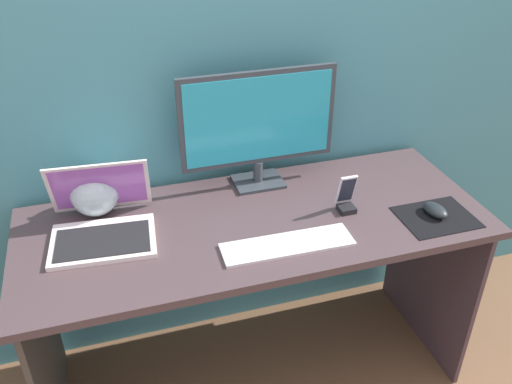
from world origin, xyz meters
The scene contains 10 objects.
ground_plane centered at (0.00, 0.00, 0.00)m, with size 8.00×8.00×0.00m, color brown.
wall_back centered at (0.00, 0.36, 1.25)m, with size 6.00×0.04×2.50m, color teal.
desk centered at (0.00, 0.00, 0.60)m, with size 1.57×0.62×0.75m.
monitor centered at (0.08, 0.23, 0.99)m, with size 0.56×0.14×0.44m.
laptop centered at (-0.49, 0.07, 0.80)m, with size 0.35×0.33×0.22m.
fishbowl centered at (-0.50, 0.21, 0.83)m, with size 0.16×0.16×0.16m, color silver.
keyboard_external centered at (0.05, -0.17, 0.76)m, with size 0.42×0.12×0.01m, color silver.
mousepad centered at (0.59, -0.17, 0.75)m, with size 0.25×0.20×0.00m, color black.
mouse centered at (0.59, -0.15, 0.77)m, with size 0.06×0.10×0.04m, color #202528.
phone_in_dock centered at (0.32, -0.03, 0.80)m, with size 0.06×0.06×0.14m.
Camera 1 is at (-0.44, -1.44, 1.80)m, focal length 38.16 mm.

